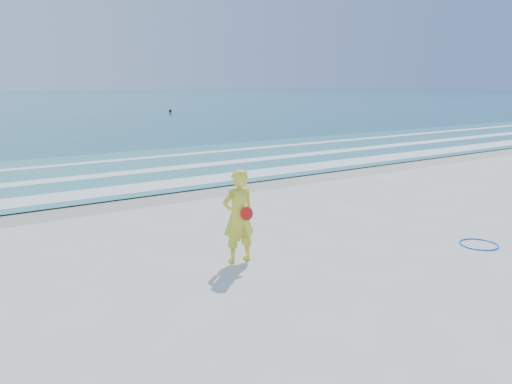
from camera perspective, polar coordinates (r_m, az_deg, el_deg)
ground at (r=9.20m, az=15.26°, el=-10.49°), size 400.00×400.00×0.00m
wet_sand at (r=16.24m, az=-9.29°, el=-0.17°), size 400.00×2.40×0.00m
shallow at (r=20.81m, az=-15.06°, el=2.47°), size 400.00×10.00×0.01m
foam_near at (r=17.40m, az=-11.09°, el=0.78°), size 400.00×1.40×0.01m
foam_mid at (r=20.06m, az=-14.32°, el=2.17°), size 400.00×0.90×0.01m
foam_far at (r=23.16m, az=-17.08°, el=3.35°), size 400.00×0.60×0.01m
hoop at (r=12.10m, az=24.12°, el=-5.49°), size 1.08×1.08×0.03m
buoy at (r=58.87m, az=-9.77°, el=9.14°), size 0.35×0.35×0.35m
woman at (r=9.82m, az=-2.02°, el=-2.78°), size 0.70×0.48×1.87m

